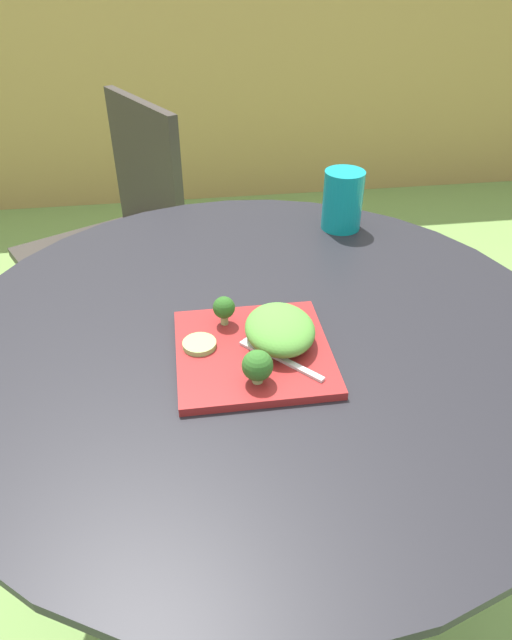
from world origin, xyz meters
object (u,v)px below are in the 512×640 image
Objects in this scene: patio_chair at (121,226)px; fork at (274,355)px; drinking_glass at (342,203)px; salad_plate at (253,352)px.

fork is at bearing -72.31° from patio_chair.
salad_plate is at bearing -121.06° from drinking_glass.
patio_chair reaches higher than salad_plate.
salad_plate is 0.04m from fork.
drinking_glass reaches higher than fork.
patio_chair is 0.83m from drinking_glass.
drinking_glass is at bearing -44.81° from patio_chair.
patio_chair is at bearing 106.53° from salad_plate.
patio_chair reaches higher than drinking_glass.
drinking_glass is 0.52m from fork.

